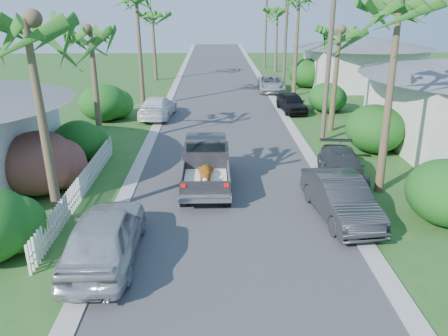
{
  "coord_description": "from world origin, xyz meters",
  "views": [
    {
      "loc": [
        -0.63,
        -10.91,
        7.43
      ],
      "look_at": [
        -0.25,
        4.97,
        1.4
      ],
      "focal_mm": 35.0,
      "sensor_mm": 36.0,
      "label": 1
    }
  ],
  "objects_px": {
    "parked_car_rm": "(342,167)",
    "parked_car_lf": "(158,107)",
    "palm_l_d": "(152,14)",
    "utility_pole_b": "(329,59)",
    "parked_car_rn": "(341,198)",
    "palm_l_a": "(27,20)",
    "utility_pole_d": "(266,28)",
    "parked_car_rf": "(292,103)",
    "palm_r_d": "(278,9)",
    "parked_car_rd": "(271,84)",
    "palm_r_a": "(402,3)",
    "house_right_far": "(360,64)",
    "pickup_truck": "(206,162)",
    "palm_l_b": "(89,30)",
    "palm_r_b": "(340,30)",
    "parked_car_ln": "(105,236)",
    "utility_pole_c": "(286,38)"
  },
  "relations": [
    {
      "from": "palm_l_d",
      "to": "house_right_far",
      "type": "xyz_separation_m",
      "value": [
        19.5,
        -4.0,
        -4.32
      ]
    },
    {
      "from": "house_right_far",
      "to": "utility_pole_b",
      "type": "height_order",
      "value": "utility_pole_b"
    },
    {
      "from": "utility_pole_b",
      "to": "utility_pole_c",
      "type": "xyz_separation_m",
      "value": [
        0.0,
        15.0,
        0.0
      ]
    },
    {
      "from": "parked_car_rd",
      "to": "palm_r_b",
      "type": "bearing_deg",
      "value": -78.44
    },
    {
      "from": "pickup_truck",
      "to": "palm_l_d",
      "type": "bearing_deg",
      "value": 101.44
    },
    {
      "from": "parked_car_rf",
      "to": "utility_pole_b",
      "type": "xyz_separation_m",
      "value": [
        0.6,
        -7.06,
        3.92
      ]
    },
    {
      "from": "parked_car_rd",
      "to": "palm_r_a",
      "type": "relative_size",
      "value": 0.55
    },
    {
      "from": "parked_car_rd",
      "to": "house_right_far",
      "type": "xyz_separation_m",
      "value": [
        8.52,
        2.14,
        1.45
      ]
    },
    {
      "from": "parked_car_rn",
      "to": "house_right_far",
      "type": "relative_size",
      "value": 0.52
    },
    {
      "from": "pickup_truck",
      "to": "palm_r_a",
      "type": "bearing_deg",
      "value": -5.82
    },
    {
      "from": "palm_l_a",
      "to": "palm_l_b",
      "type": "height_order",
      "value": "palm_l_a"
    },
    {
      "from": "pickup_truck",
      "to": "utility_pole_b",
      "type": "xyz_separation_m",
      "value": [
        6.58,
        6.26,
        3.59
      ]
    },
    {
      "from": "utility_pole_d",
      "to": "parked_car_ln",
      "type": "bearing_deg",
      "value": -102.75
    },
    {
      "from": "parked_car_rf",
      "to": "parked_car_rn",
      "type": "bearing_deg",
      "value": -99.45
    },
    {
      "from": "palm_l_a",
      "to": "house_right_far",
      "type": "height_order",
      "value": "palm_l_a"
    },
    {
      "from": "parked_car_ln",
      "to": "utility_pole_c",
      "type": "bearing_deg",
      "value": -110.35
    },
    {
      "from": "parked_car_lf",
      "to": "parked_car_rn",
      "type": "bearing_deg",
      "value": 124.19
    },
    {
      "from": "parked_car_rm",
      "to": "palm_r_d",
      "type": "height_order",
      "value": "palm_r_d"
    },
    {
      "from": "parked_car_lf",
      "to": "pickup_truck",
      "type": "bearing_deg",
      "value": 111.55
    },
    {
      "from": "palm_r_a",
      "to": "palm_r_d",
      "type": "relative_size",
      "value": 1.09
    },
    {
      "from": "parked_car_lf",
      "to": "palm_r_d",
      "type": "height_order",
      "value": "palm_r_d"
    },
    {
      "from": "pickup_truck",
      "to": "utility_pole_d",
      "type": "xyz_separation_m",
      "value": [
        6.58,
        36.26,
        3.59
      ]
    },
    {
      "from": "palm_l_d",
      "to": "parked_car_rf",
      "type": "bearing_deg",
      "value": -50.48
    },
    {
      "from": "palm_r_b",
      "to": "house_right_far",
      "type": "height_order",
      "value": "palm_r_b"
    },
    {
      "from": "parked_car_ln",
      "to": "palm_l_d",
      "type": "bearing_deg",
      "value": -86.65
    },
    {
      "from": "palm_l_a",
      "to": "parked_car_lf",
      "type": "bearing_deg",
      "value": 83.75
    },
    {
      "from": "palm_l_d",
      "to": "palm_r_a",
      "type": "bearing_deg",
      "value": -65.43
    },
    {
      "from": "parked_car_rf",
      "to": "utility_pole_c",
      "type": "height_order",
      "value": "utility_pole_c"
    },
    {
      "from": "palm_l_d",
      "to": "utility_pole_b",
      "type": "height_order",
      "value": "utility_pole_b"
    },
    {
      "from": "parked_car_rm",
      "to": "parked_car_lf",
      "type": "xyz_separation_m",
      "value": [
        -9.49,
        11.64,
        0.07
      ]
    },
    {
      "from": "parked_car_ln",
      "to": "utility_pole_d",
      "type": "distance_m",
      "value": 43.48
    },
    {
      "from": "palm_r_d",
      "to": "house_right_far",
      "type": "xyz_separation_m",
      "value": [
        6.5,
        -10.0,
        -4.62
      ]
    },
    {
      "from": "palm_l_a",
      "to": "utility_pole_d",
      "type": "bearing_deg",
      "value": 73.56
    },
    {
      "from": "palm_l_a",
      "to": "palm_l_b",
      "type": "bearing_deg",
      "value": 93.81
    },
    {
      "from": "parked_car_ln",
      "to": "palm_r_a",
      "type": "bearing_deg",
      "value": -153.92
    },
    {
      "from": "parked_car_lf",
      "to": "parked_car_ln",
      "type": "bearing_deg",
      "value": 96.83
    },
    {
      "from": "pickup_truck",
      "to": "utility_pole_c",
      "type": "height_order",
      "value": "utility_pole_c"
    },
    {
      "from": "parked_car_ln",
      "to": "parked_car_rn",
      "type": "bearing_deg",
      "value": -162.38
    },
    {
      "from": "pickup_truck",
      "to": "palm_r_b",
      "type": "bearing_deg",
      "value": 47.43
    },
    {
      "from": "parked_car_ln",
      "to": "palm_l_b",
      "type": "distance_m",
      "value": 12.76
    },
    {
      "from": "parked_car_rn",
      "to": "utility_pole_b",
      "type": "xyz_separation_m",
      "value": [
        1.64,
        9.58,
        3.83
      ]
    },
    {
      "from": "palm_l_b",
      "to": "utility_pole_d",
      "type": "xyz_separation_m",
      "value": [
        12.4,
        31.0,
        -1.55
      ]
    },
    {
      "from": "palm_r_a",
      "to": "utility_pole_d",
      "type": "distance_m",
      "value": 37.11
    },
    {
      "from": "parked_car_ln",
      "to": "parked_car_lf",
      "type": "relative_size",
      "value": 1.01
    },
    {
      "from": "parked_car_rm",
      "to": "parked_car_rd",
      "type": "relative_size",
      "value": 0.93
    },
    {
      "from": "parked_car_ln",
      "to": "utility_pole_d",
      "type": "bearing_deg",
      "value": -103.77
    },
    {
      "from": "parked_car_rf",
      "to": "palm_r_b",
      "type": "height_order",
      "value": "palm_r_b"
    },
    {
      "from": "pickup_truck",
      "to": "parked_car_rf",
      "type": "distance_m",
      "value": 14.6
    },
    {
      "from": "parked_car_rn",
      "to": "palm_l_b",
      "type": "relative_size",
      "value": 0.63
    },
    {
      "from": "palm_l_b",
      "to": "house_right_far",
      "type": "height_order",
      "value": "palm_l_b"
    }
  ]
}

